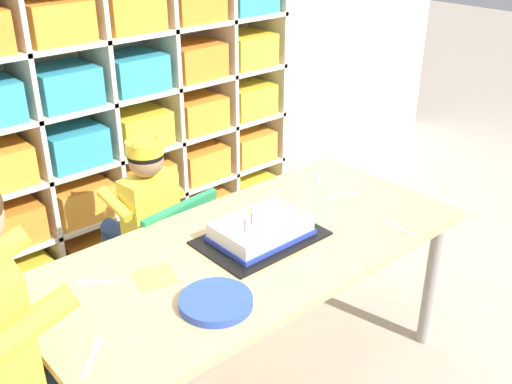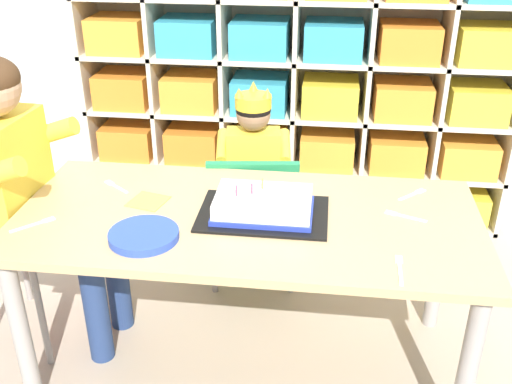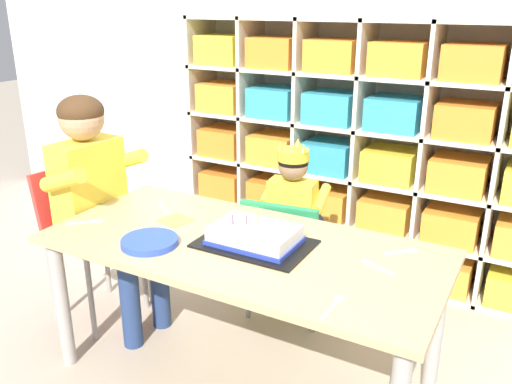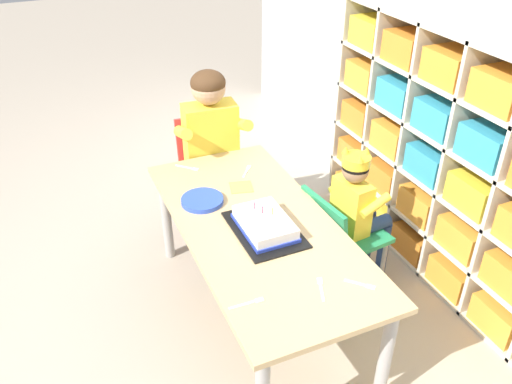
# 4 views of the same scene
# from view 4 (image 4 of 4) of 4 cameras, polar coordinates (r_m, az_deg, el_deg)

# --- Properties ---
(ground) EXTENTS (16.00, 16.00, 0.00)m
(ground) POSITION_cam_4_polar(r_m,az_deg,el_deg) (2.82, 0.20, -13.20)
(ground) COLOR tan
(storage_cubby_shelf) EXTENTS (2.00, 0.30, 1.34)m
(storage_cubby_shelf) POSITION_cam_4_polar(r_m,az_deg,el_deg) (2.92, 21.19, 1.92)
(storage_cubby_shelf) COLOR beige
(storage_cubby_shelf) RESTS_ON ground
(activity_table) EXTENTS (1.46, 0.67, 0.58)m
(activity_table) POSITION_cam_4_polar(r_m,az_deg,el_deg) (2.48, 0.22, -4.91)
(activity_table) COLOR tan
(activity_table) RESTS_ON ground
(classroom_chair_blue) EXTENTS (0.41, 0.39, 0.60)m
(classroom_chair_blue) POSITION_cam_4_polar(r_m,az_deg,el_deg) (2.78, 8.89, -4.23)
(classroom_chair_blue) COLOR #238451
(classroom_chair_blue) RESTS_ON ground
(child_with_crown) EXTENTS (0.31, 0.32, 0.84)m
(child_with_crown) POSITION_cam_4_polar(r_m,az_deg,el_deg) (2.76, 10.90, -1.09)
(child_with_crown) COLOR yellow
(child_with_crown) RESTS_ON ground
(classroom_chair_adult_side) EXTENTS (0.37, 0.40, 0.71)m
(classroom_chair_adult_side) POSITION_cam_4_polar(r_m,az_deg,el_deg) (3.22, -4.97, 3.03)
(classroom_chair_adult_side) COLOR red
(classroom_chair_adult_side) RESTS_ON ground
(adult_helper_seated) EXTENTS (0.45, 0.42, 1.05)m
(adult_helper_seated) POSITION_cam_4_polar(r_m,az_deg,el_deg) (3.02, -4.58, 5.36)
(adult_helper_seated) COLOR yellow
(adult_helper_seated) RESTS_ON ground
(birthday_cake_on_tray) EXTENTS (0.40, 0.27, 0.11)m
(birthday_cake_on_tray) POSITION_cam_4_polar(r_m,az_deg,el_deg) (2.39, 0.95, -3.56)
(birthday_cake_on_tray) COLOR black
(birthday_cake_on_tray) RESTS_ON activity_table
(paper_plate_stack) EXTENTS (0.21, 0.21, 0.02)m
(paper_plate_stack) POSITION_cam_4_polar(r_m,az_deg,el_deg) (2.60, -5.78, -0.90)
(paper_plate_stack) COLOR blue
(paper_plate_stack) RESTS_ON activity_table
(paper_napkin_square) EXTENTS (0.14, 0.14, 0.00)m
(paper_napkin_square) POSITION_cam_4_polar(r_m,az_deg,el_deg) (2.71, -1.61, 0.53)
(paper_napkin_square) COLOR #F4DB4C
(paper_napkin_square) RESTS_ON activity_table
(fork_by_napkin) EXTENTS (0.13, 0.06, 0.00)m
(fork_by_napkin) POSITION_cam_4_polar(r_m,az_deg,el_deg) (2.13, 7.00, -10.13)
(fork_by_napkin) COLOR white
(fork_by_napkin) RESTS_ON activity_table
(fork_beside_plate_stack) EXTENTS (0.02, 0.14, 0.00)m
(fork_beside_plate_stack) POSITION_cam_4_polar(r_m,az_deg,el_deg) (2.05, -0.78, -11.82)
(fork_beside_plate_stack) COLOR white
(fork_beside_plate_stack) RESTS_ON activity_table
(fork_at_table_front_edge) EXTENTS (0.11, 0.11, 0.00)m
(fork_at_table_front_edge) POSITION_cam_4_polar(r_m,az_deg,el_deg) (2.91, -7.25, 2.61)
(fork_at_table_front_edge) COLOR white
(fork_at_table_front_edge) RESTS_ON activity_table
(fork_near_child_seat) EXTENTS (0.10, 0.10, 0.00)m
(fork_near_child_seat) POSITION_cam_4_polar(r_m,az_deg,el_deg) (2.17, 11.29, -9.71)
(fork_near_child_seat) COLOR white
(fork_near_child_seat) RESTS_ON activity_table
(fork_near_cake_tray) EXTENTS (0.11, 0.09, 0.00)m
(fork_near_cake_tray) POSITION_cam_4_polar(r_m,az_deg,el_deg) (2.86, -0.97, 2.33)
(fork_near_cake_tray) COLOR white
(fork_near_cake_tray) RESTS_ON activity_table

